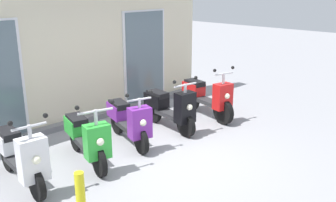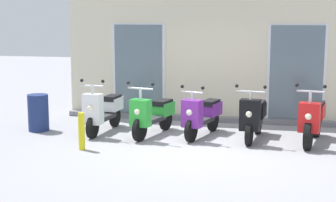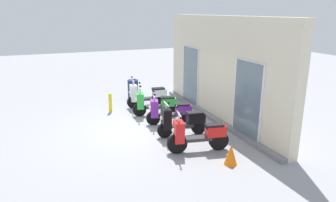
{
  "view_description": "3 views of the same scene",
  "coord_description": "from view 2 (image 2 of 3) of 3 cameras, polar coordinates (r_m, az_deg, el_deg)",
  "views": [
    {
      "loc": [
        -4.22,
        -4.19,
        2.86
      ],
      "look_at": [
        0.69,
        0.68,
        0.74
      ],
      "focal_mm": 40.56,
      "sensor_mm": 36.0,
      "label": 1
    },
    {
      "loc": [
        1.49,
        -9.18,
        2.44
      ],
      "look_at": [
        -0.72,
        0.81,
        0.75
      ],
      "focal_mm": 54.4,
      "sensor_mm": 36.0,
      "label": 2
    },
    {
      "loc": [
        8.9,
        -2.68,
        3.63
      ],
      "look_at": [
        0.22,
        0.83,
        0.89
      ],
      "focal_mm": 33.19,
      "sensor_mm": 36.0,
      "label": 3
    }
  ],
  "objects": [
    {
      "name": "scooter_black",
      "position": [
        10.31,
        9.61,
        -1.7
      ],
      "size": [
        0.6,
        1.52,
        1.18
      ],
      "color": "black",
      "rests_on": "ground_plane"
    },
    {
      "name": "scooter_red",
      "position": [
        10.29,
        15.94,
        -2.01
      ],
      "size": [
        0.67,
        1.67,
        1.23
      ],
      "color": "black",
      "rests_on": "ground_plane"
    },
    {
      "name": "scooter_purple",
      "position": [
        10.47,
        3.88,
        -1.5
      ],
      "size": [
        0.72,
        1.53,
        1.12
      ],
      "color": "black",
      "rests_on": "ground_plane"
    },
    {
      "name": "scooter_green",
      "position": [
        10.54,
        -1.69,
        -1.46
      ],
      "size": [
        0.75,
        1.6,
        1.19
      ],
      "color": "black",
      "rests_on": "ground_plane"
    },
    {
      "name": "curb_bollard",
      "position": [
        9.57,
        -9.66,
        -3.37
      ],
      "size": [
        0.12,
        0.12,
        0.7
      ],
      "primitive_type": "cylinder",
      "color": "yellow",
      "rests_on": "ground_plane"
    },
    {
      "name": "ground_plane",
      "position": [
        9.61,
        3.18,
        -5.33
      ],
      "size": [
        40.0,
        40.0,
        0.0
      ],
      "primitive_type": "plane",
      "color": "#939399"
    },
    {
      "name": "scooter_white",
      "position": [
        10.89,
        -7.25,
        -1.01
      ],
      "size": [
        0.53,
        1.62,
        1.21
      ],
      "color": "black",
      "rests_on": "ground_plane"
    },
    {
      "name": "storefront_facade",
      "position": [
        12.08,
        5.4,
        5.72
      ],
      "size": [
        7.22,
        0.5,
        3.47
      ],
      "color": "beige",
      "rests_on": "ground_plane"
    },
    {
      "name": "trash_bin",
      "position": [
        11.34,
        -14.33,
        -1.28
      ],
      "size": [
        0.44,
        0.44,
        0.79
      ],
      "primitive_type": "cylinder",
      "color": "navy",
      "rests_on": "ground_plane"
    }
  ]
}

